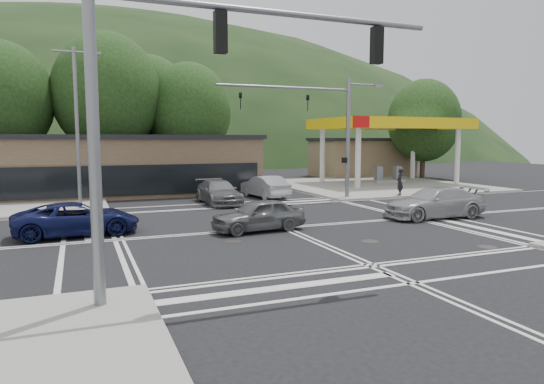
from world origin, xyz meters
name	(u,v)px	position (x,y,z in m)	size (l,w,h in m)	color
ground	(283,228)	(0.00, 0.00, 0.00)	(120.00, 120.00, 0.00)	black
sidewalk_ne	(375,185)	(15.00, 15.00, 0.07)	(16.00, 16.00, 0.15)	gray
gas_station_canopy	(389,127)	(16.99, 15.99, 5.04)	(12.32, 8.34, 5.75)	silver
convenience_store	(362,159)	(20.00, 25.00, 1.90)	(10.00, 6.00, 3.80)	#846B4F
commercial_row	(86,167)	(-8.00, 17.00, 2.00)	(24.00, 8.00, 4.00)	brown
hill_north	(120,157)	(0.00, 90.00, 0.00)	(252.00, 126.00, 140.00)	black
tree_n_a	(0,99)	(-14.00, 24.00, 7.14)	(8.00, 8.00, 11.75)	#382619
tree_n_b	(107,94)	(-6.00, 24.00, 7.79)	(9.00, 9.00, 12.98)	#382619
tree_n_c	(189,111)	(1.00, 24.00, 6.49)	(7.60, 7.60, 10.87)	#382619
tree_n_e	(149,106)	(-2.00, 28.00, 7.14)	(8.40, 8.40, 11.98)	#382619
tree_ne	(424,121)	(24.00, 20.00, 5.84)	(7.20, 7.20, 9.99)	#382619
streetlight_nw	(78,120)	(-8.44, 9.00, 5.05)	(2.50, 0.25, 9.00)	slate
signal_mast_ne	(332,123)	(6.95, 8.20, 5.07)	(11.65, 0.30, 8.00)	slate
signal_mast_sw	(173,92)	(-6.39, -8.20, 5.12)	(9.14, 0.28, 8.00)	slate
car_blue_west	(77,219)	(-8.67, 1.62, 0.70)	(2.31, 5.01, 1.39)	#0E1340
car_grey_center	(258,215)	(-1.31, -0.30, 0.71)	(1.67, 4.14, 1.41)	#595C5E
car_silver_east	(434,203)	(8.26, -0.30, 0.78)	(2.18, 5.36, 1.56)	#9E9FA5
car_queue_a	(265,187)	(3.28, 10.86, 0.76)	(1.60, 4.60, 1.51)	#A0A2A7
car_queue_b	(235,177)	(3.61, 18.69, 0.80)	(1.88, 4.68, 1.60)	white
car_northbound	(219,192)	(-0.50, 9.00, 0.73)	(2.04, 5.02, 1.46)	slate
pedestrian	(400,182)	(11.98, 7.57, 1.08)	(0.68, 0.44, 1.86)	black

